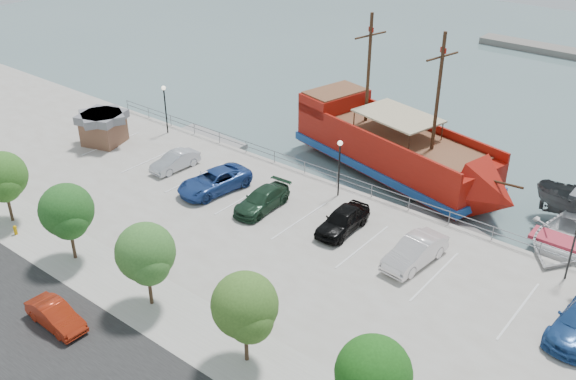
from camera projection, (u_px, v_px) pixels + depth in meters
The scene contains 24 objects.
ground at pixel (281, 246), 42.01m from camera, with size 160.00×160.00×0.00m, color slate.
street at pixel (69, 374), 30.54m from camera, with size 100.00×8.00×0.04m, color black.
sidewalk at pixel (164, 310), 34.66m from camera, with size 100.00×4.00×0.05m, color #9D988E.
seawall_railing at pixel (348, 182), 46.64m from camera, with size 50.00×0.06×1.00m.
pirate_ship at pixel (407, 156), 49.17m from camera, with size 20.51×9.83×12.70m.
speedboat at pixel (562, 246), 40.60m from camera, with size 5.55×7.77×1.61m, color silver.
dock_west at pixel (211, 139), 56.69m from camera, with size 7.06×2.02×0.40m, color gray.
dock_mid at pixel (446, 223), 44.27m from camera, with size 6.21×1.77×0.35m, color slate.
shed at pixel (103, 127), 53.33m from camera, with size 4.06×4.06×2.66m.
street_sedan at pixel (56, 315), 33.34m from camera, with size 1.35×3.87×1.28m, color #A2250F.
fire_hydrant at pixel (15, 230), 41.19m from camera, with size 0.24×0.24×0.69m.
lamp_post_left at pixel (165, 101), 54.45m from camera, with size 0.36×0.36×4.28m.
lamp_post_mid at pixel (340, 158), 44.59m from camera, with size 0.36×0.36×4.28m.
lamp_post_right at pixel (576, 236), 35.82m from camera, with size 0.36×0.36×4.28m.
tree_b at pixel (3, 178), 41.18m from camera, with size 3.30×3.20×5.00m.
tree_c at pixel (67, 213), 37.34m from camera, with size 3.30×3.20×5.00m.
tree_d at pixel (146, 255), 33.51m from camera, with size 3.30×3.20×5.00m.
tree_e at pixel (246, 309), 29.67m from camera, with size 3.30×3.20×5.00m.
tree_f at pixel (375, 378), 25.84m from camera, with size 3.30×3.20×5.00m.
parked_car_b at pixel (175, 161), 49.38m from camera, with size 1.42×4.08×1.34m, color #B7BBC2.
parked_car_c at pixel (214, 181), 46.24m from camera, with size 2.58×5.60×1.56m, color navy.
parked_car_d at pixel (262, 200), 43.98m from camera, with size 1.95×4.81×1.39m, color #1B3724.
parked_car_e at pixel (343, 220), 41.46m from camera, with size 1.87×4.63×1.58m, color black.
parked_car_f at pixel (415, 252), 38.22m from camera, with size 1.71×4.90×1.61m, color silver.
Camera 1 is at (22.28, -27.18, 22.31)m, focal length 40.00 mm.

